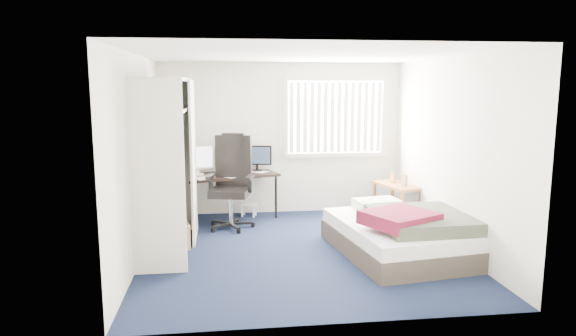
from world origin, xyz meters
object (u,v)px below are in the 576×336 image
(bed, at_px, (402,233))
(office_chair, at_px, (232,191))
(desk, at_px, (229,172))
(nightstand, at_px, (397,188))

(bed, bearing_deg, office_chair, 143.14)
(office_chair, xyz_separation_m, bed, (2.12, -1.59, -0.27))
(desk, height_order, office_chair, office_chair)
(nightstand, bearing_deg, bed, -106.69)
(nightstand, xyz_separation_m, bed, (-0.48, -1.61, -0.24))
(desk, distance_m, nightstand, 2.68)
(bed, bearing_deg, nightstand, 73.31)
(desk, relative_size, nightstand, 1.75)
(bed, bearing_deg, desk, 136.33)
(desk, relative_size, bed, 0.77)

